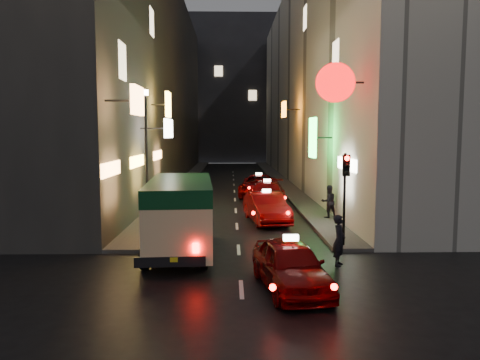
{
  "coord_description": "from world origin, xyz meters",
  "views": [
    {
      "loc": [
        -0.3,
        -8.8,
        4.38
      ],
      "look_at": [
        0.15,
        13.0,
        2.21
      ],
      "focal_mm": 35.0,
      "sensor_mm": 36.0,
      "label": 1
    }
  ],
  "objects": [
    {
      "name": "pedestrian_crossing",
      "position": [
        3.3,
        6.35,
        0.96
      ],
      "size": [
        0.62,
        0.74,
        1.93
      ],
      "primitive_type": "imported",
      "rotation": [
        0.0,
        0.0,
        1.17
      ],
      "color": "black",
      "rests_on": "ground"
    },
    {
      "name": "building_far",
      "position": [
        0.0,
        66.0,
        11.0
      ],
      "size": [
        30.0,
        10.0,
        22.0
      ],
      "primitive_type": "cube",
      "color": "#35343A",
      "rests_on": "ground"
    },
    {
      "name": "sidewalk_right",
      "position": [
        4.25,
        34.0,
        0.07
      ],
      "size": [
        1.5,
        52.0,
        0.15
      ],
      "primitive_type": "cube",
      "color": "#4C4947",
      "rests_on": "ground"
    },
    {
      "name": "sidewalk_left",
      "position": [
        -4.25,
        34.0,
        0.07
      ],
      "size": [
        1.5,
        52.0,
        0.15
      ],
      "primitive_type": "cube",
      "color": "#4C4947",
      "rests_on": "ground"
    },
    {
      "name": "minibus",
      "position": [
        -2.12,
        8.05,
        1.7
      ],
      "size": [
        2.6,
        6.4,
        2.7
      ],
      "color": "#F9D89B",
      "rests_on": "ground"
    },
    {
      "name": "building_right",
      "position": [
        8.0,
        33.99,
        9.0
      ],
      "size": [
        7.91,
        52.0,
        18.0
      ],
      "color": "beige",
      "rests_on": "ground"
    },
    {
      "name": "lamp_post",
      "position": [
        -4.2,
        13.0,
        3.72
      ],
      "size": [
        0.28,
        0.28,
        6.22
      ],
      "color": "black",
      "rests_on": "sidewalk_left"
    },
    {
      "name": "taxi_far",
      "position": [
        1.68,
        23.58,
        0.88
      ],
      "size": [
        2.94,
        5.74,
        1.92
      ],
      "color": "#660203",
      "rests_on": "ground"
    },
    {
      "name": "taxi_second",
      "position": [
        1.47,
        13.98,
        0.87
      ],
      "size": [
        3.01,
        5.71,
        1.9
      ],
      "color": "#660203",
      "rests_on": "ground"
    },
    {
      "name": "taxi_near",
      "position": [
        1.38,
        4.0,
        0.81
      ],
      "size": [
        2.82,
        5.33,
        1.79
      ],
      "color": "#660203",
      "rests_on": "ground"
    },
    {
      "name": "pedestrian_sidewalk",
      "position": [
        4.64,
        14.39,
        1.08
      ],
      "size": [
        0.8,
        0.62,
        1.86
      ],
      "primitive_type": "imported",
      "rotation": [
        0.0,
        0.0,
        3.44
      ],
      "color": "black",
      "rests_on": "sidewalk_right"
    },
    {
      "name": "traffic_light",
      "position": [
        4.0,
        8.47,
        2.69
      ],
      "size": [
        0.26,
        0.43,
        3.5
      ],
      "color": "black",
      "rests_on": "sidewalk_right"
    },
    {
      "name": "ground",
      "position": [
        0.0,
        0.0,
        0.0
      ],
      "size": [
        120.0,
        120.0,
        0.0
      ],
      "primitive_type": "plane",
      "color": "black",
      "rests_on": "ground"
    },
    {
      "name": "building_left",
      "position": [
        -8.0,
        33.99,
        9.0
      ],
      "size": [
        7.56,
        52.0,
        18.0
      ],
      "color": "#393634",
      "rests_on": "ground"
    },
    {
      "name": "taxi_third",
      "position": [
        1.88,
        18.78,
        0.88
      ],
      "size": [
        2.95,
        5.78,
        1.93
      ],
      "color": "#660203",
      "rests_on": "ground"
    }
  ]
}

